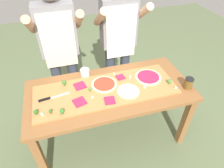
% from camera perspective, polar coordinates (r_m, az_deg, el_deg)
% --- Properties ---
extents(ground_plane, '(8.00, 8.00, 0.00)m').
position_cam_1_polar(ground_plane, '(2.53, -0.50, -14.36)').
color(ground_plane, '#60704C').
extents(prep_table, '(1.66, 0.77, 0.75)m').
position_cam_1_polar(prep_table, '(2.03, -0.60, -3.71)').
color(prep_table, brown).
rests_on(prep_table, ground).
extents(cutting_board, '(1.40, 0.50, 0.02)m').
position_cam_1_polar(cutting_board, '(1.94, -1.73, -1.77)').
color(cutting_board, '#B27F47').
rests_on(cutting_board, prep_table).
extents(chefs_knife, '(0.29, 0.06, 0.02)m').
position_cam_1_polar(chefs_knife, '(1.93, -17.72, -3.93)').
color(chefs_knife, '#B7BABF').
rests_on(chefs_knife, cutting_board).
extents(pizza_whole_tomato_red, '(0.26, 0.26, 0.02)m').
position_cam_1_polar(pizza_whole_tomato_red, '(1.99, -2.28, -0.03)').
color(pizza_whole_tomato_red, beige).
rests_on(pizza_whole_tomato_red, cutting_board).
extents(pizza_whole_beet_magenta, '(0.28, 0.28, 0.02)m').
position_cam_1_polar(pizza_whole_beet_magenta, '(2.11, 10.52, 2.03)').
color(pizza_whole_beet_magenta, beige).
rests_on(pizza_whole_beet_magenta, cutting_board).
extents(pizza_whole_white_garlic, '(0.22, 0.22, 0.02)m').
position_cam_1_polar(pizza_whole_white_garlic, '(1.91, 4.75, -2.09)').
color(pizza_whole_white_garlic, beige).
rests_on(pizza_whole_white_garlic, cutting_board).
extents(pizza_slice_center, '(0.13, 0.13, 0.01)m').
position_cam_1_polar(pizza_slice_center, '(1.83, -9.44, -5.15)').
color(pizza_slice_center, '#9E234C').
rests_on(pizza_slice_center, cutting_board).
extents(pizza_slice_far_left, '(0.13, 0.13, 0.01)m').
position_cam_1_polar(pizza_slice_far_left, '(1.99, -9.34, -0.51)').
color(pizza_slice_far_left, '#9E234C').
rests_on(pizza_slice_far_left, cutting_board).
extents(pizza_slice_far_right, '(0.11, 0.11, 0.01)m').
position_cam_1_polar(pizza_slice_far_right, '(1.82, -0.68, -4.81)').
color(pizza_slice_far_right, '#9E234C').
rests_on(pizza_slice_far_right, cutting_board).
extents(pizza_slice_near_right, '(0.10, 0.10, 0.01)m').
position_cam_1_polar(pizza_slice_near_right, '(2.08, 2.50, 2.00)').
color(pizza_slice_near_right, '#9E234C').
rests_on(pizza_slice_near_right, cutting_board).
extents(broccoli_floret_front_left, '(0.04, 0.04, 0.05)m').
position_cam_1_polar(broccoli_floret_front_left, '(1.81, -21.32, -7.61)').
color(broccoli_floret_front_left, '#366618').
rests_on(broccoli_floret_front_left, cutting_board).
extents(broccoli_floret_back_right, '(0.04, 0.04, 0.05)m').
position_cam_1_polar(broccoli_floret_back_right, '(1.74, -14.37, -7.66)').
color(broccoli_floret_back_right, '#3F7220').
rests_on(broccoli_floret_back_right, cutting_board).
extents(broccoli_floret_back_left, '(0.03, 0.03, 0.04)m').
position_cam_1_polar(broccoli_floret_back_left, '(1.91, -6.43, -1.52)').
color(broccoli_floret_back_left, '#487A23').
rests_on(broccoli_floret_back_left, cutting_board).
extents(broccoli_floret_front_right, '(0.04, 0.04, 0.06)m').
position_cam_1_polar(broccoli_floret_front_right, '(2.02, -13.81, 0.41)').
color(broccoli_floret_front_right, '#3F7220').
rests_on(broccoli_floret_front_right, cutting_board).
extents(broccoli_floret_center_right, '(0.04, 0.04, 0.05)m').
position_cam_1_polar(broccoli_floret_center_right, '(2.07, 16.41, 0.77)').
color(broccoli_floret_center_right, '#487A23').
rests_on(broccoli_floret_center_right, cutting_board).
extents(broccoli_floret_back_mid, '(0.03, 0.03, 0.04)m').
position_cam_1_polar(broccoli_floret_back_mid, '(1.78, -17.49, -7.56)').
color(broccoli_floret_back_mid, '#366618').
rests_on(broccoli_floret_back_mid, cutting_board).
extents(cheese_crumble_a, '(0.02, 0.02, 0.02)m').
position_cam_1_polar(cheese_crumble_a, '(1.85, -5.75, -3.86)').
color(cheese_crumble_a, white).
rests_on(cheese_crumble_a, cutting_board).
extents(cheese_crumble_b, '(0.02, 0.02, 0.02)m').
position_cam_1_polar(cheese_crumble_b, '(2.04, 18.11, -1.10)').
color(cheese_crumble_b, white).
rests_on(cheese_crumble_b, cutting_board).
extents(cheese_crumble_c, '(0.02, 0.02, 0.02)m').
position_cam_1_polar(cheese_crumble_c, '(2.12, 0.59, 2.98)').
color(cheese_crumble_c, white).
rests_on(cheese_crumble_c, cutting_board).
extents(cheese_crumble_d, '(0.03, 0.03, 0.02)m').
position_cam_1_polar(cheese_crumble_d, '(1.97, 9.47, -0.84)').
color(cheese_crumble_d, silver).
rests_on(cheese_crumble_d, cutting_board).
extents(cheese_crumble_e, '(0.03, 0.03, 0.02)m').
position_cam_1_polar(cheese_crumble_e, '(2.08, 5.33, 2.05)').
color(cheese_crumble_e, silver).
rests_on(cheese_crumble_e, cutting_board).
extents(cheese_crumble_f, '(0.03, 0.03, 0.02)m').
position_cam_1_polar(cheese_crumble_f, '(1.80, -19.78, -8.36)').
color(cheese_crumble_f, silver).
rests_on(cheese_crumble_f, cutting_board).
extents(flour_cup, '(0.10, 0.10, 0.08)m').
position_cam_1_polar(flour_cup, '(2.14, -7.89, 3.21)').
color(flour_cup, white).
rests_on(flour_cup, prep_table).
extents(sauce_jar, '(0.08, 0.08, 0.12)m').
position_cam_1_polar(sauce_jar, '(2.09, 21.43, 0.21)').
color(sauce_jar, brown).
rests_on(sauce_jar, prep_table).
extents(cook_left, '(0.54, 0.39, 1.67)m').
position_cam_1_polar(cook_left, '(2.27, -15.10, 10.87)').
color(cook_left, '#333847').
rests_on(cook_left, ground).
extents(cook_right, '(0.54, 0.39, 1.67)m').
position_cam_1_polar(cook_right, '(2.36, 1.88, 13.52)').
color(cook_right, '#333847').
rests_on(cook_right, ground).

